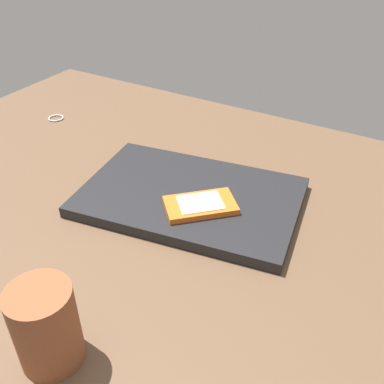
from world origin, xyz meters
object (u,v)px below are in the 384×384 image
at_px(cell_phone_on_laptop, 200,205).
at_px(key_ring, 56,118).
at_px(pen_cup, 46,326).
at_px(laptop_closed, 192,198).

relative_size(cell_phone_on_laptop, key_ring, 3.54).
bearing_deg(key_ring, pen_cup, -45.68).
bearing_deg(pen_cup, cell_phone_on_laptop, 86.84).
distance_m(laptop_closed, key_ring, 0.42).
bearing_deg(laptop_closed, pen_cup, -96.51).
bearing_deg(cell_phone_on_laptop, laptop_closed, 138.12).
xyz_separation_m(laptop_closed, pen_cup, (0.01, -0.32, 0.04)).
height_order(laptop_closed, cell_phone_on_laptop, cell_phone_on_laptop).
relative_size(laptop_closed, key_ring, 10.18).
xyz_separation_m(cell_phone_on_laptop, key_ring, (-0.44, 0.14, -0.02)).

